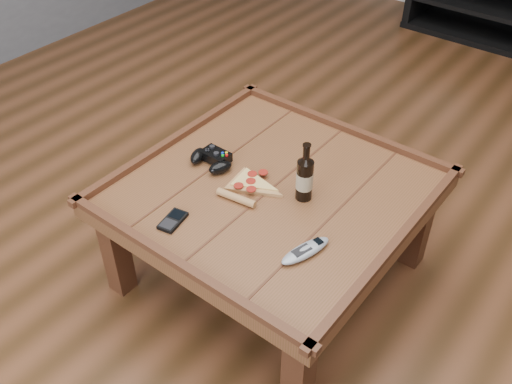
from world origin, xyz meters
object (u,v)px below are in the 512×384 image
Objects in this scene: beer_bottle at (305,177)px; game_controller at (212,159)px; coffee_table at (272,200)px; pizza_slice at (249,185)px; remote_control at (305,251)px; smartphone at (173,221)px.

beer_bottle reaches higher than game_controller.
game_controller is at bearing -172.10° from beer_bottle.
coffee_table is at bearing 7.10° from game_controller.
game_controller is at bearing -174.01° from coffee_table.
pizza_slice and remote_control have the same top height.
game_controller is at bearing 165.37° from pizza_slice.
pizza_slice is 0.31m from smartphone.
smartphone is 0.46m from remote_control.
pizza_slice is (-0.19, -0.08, -0.08)m from beer_bottle.
game_controller reaches higher than coffee_table.
beer_bottle is 1.15× the size of remote_control.
coffee_table is 0.39m from smartphone.
remote_control is (0.16, -0.22, -0.08)m from beer_bottle.
coffee_table is 0.35m from remote_control.
remote_control is (0.54, -0.17, -0.01)m from game_controller.
beer_bottle is 0.22m from pizza_slice.
smartphone is at bearing -125.97° from beer_bottle.
game_controller is (-0.38, -0.05, -0.07)m from beer_bottle.
game_controller is 1.66× the size of smartphone.
game_controller is 0.67× the size of pizza_slice.
coffee_table is 5.22× the size of remote_control.
game_controller reaches higher than pizza_slice.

